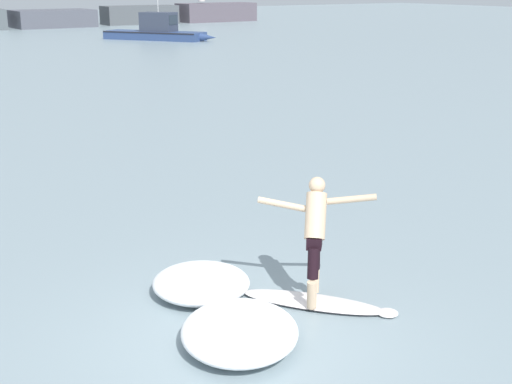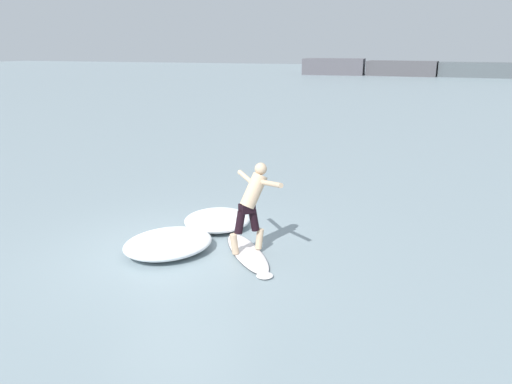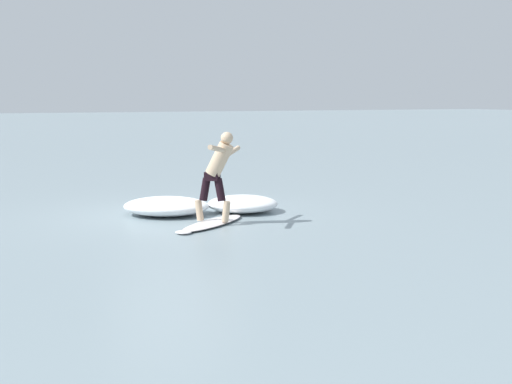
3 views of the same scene
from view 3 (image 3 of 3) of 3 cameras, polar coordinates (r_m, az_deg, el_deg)
The scene contains 5 objects.
ground_plane at distance 14.51m, azimuth -6.78°, elevation -1.84°, with size 200.00×200.00×0.00m, color gray.
surfboard at distance 13.30m, azimuth -3.56°, elevation -2.51°, with size 1.66×1.98×0.20m.
surfer at distance 13.15m, azimuth -3.04°, elevation 1.88°, with size 1.26×1.15×1.67m.
wave_foam_at_tail at distance 14.49m, azimuth -7.19°, elevation -1.13°, with size 2.13×2.22×0.36m.
wave_foam_at_nose at distance 14.77m, azimuth -1.08°, elevation -0.95°, with size 1.81×1.86×0.34m.
Camera 3 is at (13.52, -4.71, 2.36)m, focal length 50.00 mm.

